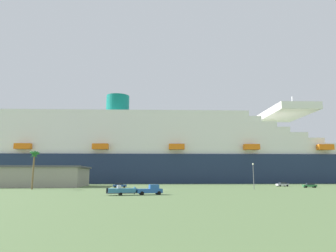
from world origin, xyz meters
TOP-DOWN VIEW (x-y plane):
  - ground_plane at (0.00, 30.00)m, footprint 600.00×600.00m
  - cruise_ship at (11.23, 79.53)m, footprint 265.91×45.51m
  - terminal_building at (-49.39, 25.99)m, footprint 43.02×27.86m
  - pickup_truck at (-3.72, -24.85)m, footprint 5.89×3.18m
  - small_boat_on_trailer at (-9.25, -26.03)m, footprint 7.94×3.18m
  - palm_tree at (-39.49, 2.81)m, footprint 2.88×3.11m
  - street_lamp at (28.06, -0.54)m, footprint 0.56×0.56m
  - parked_car_silver_sedan at (47.16, 21.96)m, footprint 4.74×2.48m
  - parked_car_blue_suv at (-14.29, 14.43)m, footprint 4.89×2.50m
  - parked_car_green_wagon at (51.29, 9.70)m, footprint 4.66×2.51m
  - parked_car_yellow_taxi at (-48.34, 17.45)m, footprint 4.75×2.22m

SIDE VIEW (x-z plane):
  - ground_plane at x=0.00m, z-range 0.00..0.00m
  - parked_car_green_wagon at x=51.29m, z-range 0.04..1.62m
  - parked_car_silver_sedan at x=47.16m, z-range 0.04..1.62m
  - parked_car_yellow_taxi at x=-48.34m, z-range 0.04..1.62m
  - parked_car_blue_suv at x=-14.29m, z-range 0.04..1.62m
  - small_boat_on_trailer at x=-9.25m, z-range -0.11..2.04m
  - pickup_truck at x=-3.72m, z-range -0.06..2.14m
  - terminal_building at x=-49.39m, z-range 0.02..7.63m
  - street_lamp at x=28.06m, z-range 1.21..9.15m
  - palm_tree at x=-39.49m, z-range 3.74..15.41m
  - cruise_ship at x=11.23m, z-range -13.93..45.43m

